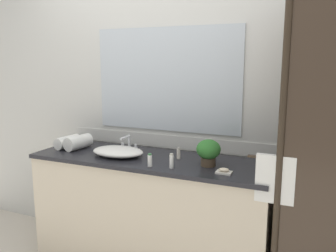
# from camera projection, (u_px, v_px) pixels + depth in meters

# --- Properties ---
(wall_back_with_mirror) EXTENTS (4.40, 0.06, 2.60)m
(wall_back_with_mirror) POSITION_uv_depth(u_px,v_px,m) (168.00, 99.00, 2.81)
(wall_back_with_mirror) COLOR silver
(wall_back_with_mirror) RESTS_ON ground_plane
(vanity_cabinet) EXTENTS (1.80, 0.58, 0.90)m
(vanity_cabinet) POSITION_uv_depth(u_px,v_px,m) (151.00, 213.00, 2.66)
(vanity_cabinet) COLOR beige
(vanity_cabinet) RESTS_ON ground_plane
(sink_basin) EXTENTS (0.41, 0.28, 0.07)m
(sink_basin) POSITION_uv_depth(u_px,v_px,m) (118.00, 151.00, 2.61)
(sink_basin) COLOR white
(sink_basin) RESTS_ON vanity_cabinet
(faucet) EXTENTS (0.17, 0.15, 0.13)m
(faucet) POSITION_uv_depth(u_px,v_px,m) (128.00, 145.00, 2.75)
(faucet) COLOR silver
(faucet) RESTS_ON vanity_cabinet
(potted_plant) EXTENTS (0.17, 0.17, 0.18)m
(potted_plant) POSITION_uv_depth(u_px,v_px,m) (208.00, 151.00, 2.34)
(potted_plant) COLOR #473828
(potted_plant) RESTS_ON vanity_cabinet
(soap_dish) EXTENTS (0.10, 0.07, 0.04)m
(soap_dish) POSITION_uv_depth(u_px,v_px,m) (224.00, 171.00, 2.19)
(soap_dish) COLOR silver
(soap_dish) RESTS_ON vanity_cabinet
(amenity_bottle_body_wash) EXTENTS (0.03, 0.03, 0.10)m
(amenity_bottle_body_wash) POSITION_uv_depth(u_px,v_px,m) (172.00, 161.00, 2.30)
(amenity_bottle_body_wash) COLOR white
(amenity_bottle_body_wash) RESTS_ON vanity_cabinet
(amenity_bottle_shampoo) EXTENTS (0.03, 0.03, 0.09)m
(amenity_bottle_shampoo) POSITION_uv_depth(u_px,v_px,m) (179.00, 153.00, 2.53)
(amenity_bottle_shampoo) COLOR silver
(amenity_bottle_shampoo) RESTS_ON vanity_cabinet
(amenity_bottle_lotion) EXTENTS (0.03, 0.03, 0.09)m
(amenity_bottle_lotion) POSITION_uv_depth(u_px,v_px,m) (150.00, 160.00, 2.34)
(amenity_bottle_lotion) COLOR white
(amenity_bottle_lotion) RESTS_ON vanity_cabinet
(rolled_towel_near_edge) EXTENTS (0.13, 0.23, 0.10)m
(rolled_towel_near_edge) POSITION_uv_depth(u_px,v_px,m) (68.00, 142.00, 2.86)
(rolled_towel_near_edge) COLOR white
(rolled_towel_near_edge) RESTS_ON vanity_cabinet
(rolled_towel_middle) EXTENTS (0.14, 0.24, 0.11)m
(rolled_towel_middle) POSITION_uv_depth(u_px,v_px,m) (78.00, 142.00, 2.81)
(rolled_towel_middle) COLOR white
(rolled_towel_middle) RESTS_ON vanity_cabinet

